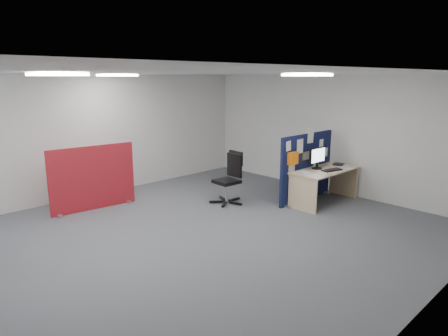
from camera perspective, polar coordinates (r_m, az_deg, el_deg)
floor at (r=6.64m, az=-6.70°, el=-10.59°), size 9.00×9.00×0.00m
ceiling at (r=6.10m, az=-7.38°, el=13.38°), size 9.00×7.00×0.02m
wall_back at (r=9.24m, az=-20.30°, el=4.06°), size 9.00×0.02×2.70m
wall_front at (r=4.12m, az=24.11°, el=-6.47°), size 9.00×0.02×2.70m
wall_right at (r=9.60m, az=14.98°, el=4.73°), size 0.02×7.00×2.70m
ceiling_lights at (r=6.84m, az=-8.52°, el=13.02°), size 4.10×4.10×0.04m
navy_divider at (r=8.80m, az=11.62°, el=0.14°), size 1.77×0.30×1.56m
main_desk at (r=8.75m, az=13.94°, el=-1.28°), size 1.64×0.73×0.73m
monitor_main at (r=8.67m, az=13.21°, el=1.53°), size 0.52×0.22×0.45m
keyboard at (r=8.63m, az=15.14°, el=-0.26°), size 0.48×0.28×0.02m
mouse at (r=8.92m, az=16.01°, el=0.13°), size 0.11×0.07×0.03m
paper_tray at (r=9.25m, az=16.03°, el=0.52°), size 0.33×0.30×0.01m
red_divider at (r=8.46m, az=-18.20°, el=-1.43°), size 1.73×0.30×1.30m
office_chair at (r=8.48m, az=0.94°, el=-0.93°), size 0.70×0.72×1.08m
desk_papers at (r=8.48m, az=13.66°, el=-0.48°), size 1.28×0.72×0.00m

